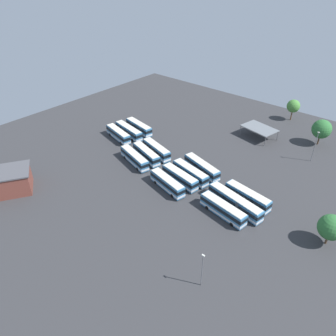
% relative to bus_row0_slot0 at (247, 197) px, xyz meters
% --- Properties ---
extents(ground_plane, '(128.52, 128.52, 0.00)m').
position_rel_bus_row0_slot0_xyz_m(ground_plane, '(24.96, 0.93, -1.81)').
color(ground_plane, '#333335').
extents(bus_row0_slot0, '(12.46, 4.32, 3.42)m').
position_rel_bus_row0_slot0_xyz_m(bus_row0_slot0, '(0.00, 0.00, 0.00)').
color(bus_row0_slot0, teal).
rests_on(bus_row0_slot0, ground_plane).
extents(bus_row0_slot1, '(15.50, 5.44, 3.42)m').
position_rel_bus_row0_slot0_xyz_m(bus_row0_slot1, '(1.21, 3.86, 0.00)').
color(bus_row0_slot1, teal).
rests_on(bus_row0_slot1, ground_plane).
extents(bus_row0_slot2, '(12.56, 4.44, 3.42)m').
position_rel_bus_row0_slot0_xyz_m(bus_row0_slot2, '(1.98, 7.95, 0.00)').
color(bus_row0_slot2, teal).
rests_on(bus_row0_slot2, ground_plane).
extents(bus_row1_slot0, '(12.89, 5.74, 3.42)m').
position_rel_bus_row0_slot0_xyz_m(bus_row1_slot0, '(16.20, -3.45, 0.00)').
color(bus_row1_slot0, teal).
rests_on(bus_row1_slot0, ground_plane).
extents(bus_row1_slot1, '(12.19, 4.80, 3.42)m').
position_rel_bus_row0_slot0_xyz_m(bus_row1_slot1, '(16.91, 0.81, -0.00)').
color(bus_row1_slot1, teal).
rests_on(bus_row1_slot1, ground_plane).
extents(bus_row1_slot2, '(11.95, 4.44, 3.42)m').
position_rel_bus_row0_slot0_xyz_m(bus_row1_slot2, '(17.75, 4.32, -0.00)').
color(bus_row1_slot2, teal).
rests_on(bus_row1_slot2, ground_plane).
extents(bus_row1_slot3, '(11.98, 4.98, 3.42)m').
position_rel_bus_row0_slot0_xyz_m(bus_row1_slot3, '(18.55, 8.53, -0.00)').
color(bus_row1_slot3, teal).
rests_on(bus_row1_slot3, ground_plane).
extents(bus_row2_slot1, '(12.10, 5.52, 3.42)m').
position_rel_bus_row0_slot0_xyz_m(bus_row2_slot1, '(32.41, -2.50, -0.00)').
color(bus_row2_slot1, teal).
rests_on(bus_row2_slot1, ground_plane).
extents(bus_row2_slot2, '(11.99, 5.67, 3.42)m').
position_rel_bus_row0_slot0_xyz_m(bus_row2_slot2, '(32.94, 1.38, -0.00)').
color(bus_row2_slot2, teal).
rests_on(bus_row2_slot2, ground_plane).
extents(bus_row2_slot3, '(12.60, 5.71, 3.42)m').
position_rel_bus_row0_slot0_xyz_m(bus_row2_slot3, '(33.97, 5.27, 0.00)').
color(bus_row2_slot3, teal).
rests_on(bus_row2_slot3, ground_plane).
extents(bus_row3_slot0, '(12.32, 4.71, 3.42)m').
position_rel_bus_row0_slot0_xyz_m(bus_row3_slot0, '(47.48, -10.08, -0.00)').
color(bus_row3_slot0, teal).
rests_on(bus_row3_slot0, ground_plane).
extents(bus_row3_slot1, '(13.00, 4.90, 3.42)m').
position_rel_bus_row0_slot0_xyz_m(bus_row3_slot1, '(47.99, -5.76, 0.00)').
color(bus_row3_slot1, teal).
rests_on(bus_row3_slot1, ground_plane).
extents(bus_row3_slot2, '(12.08, 5.10, 3.42)m').
position_rel_bus_row0_slot0_xyz_m(bus_row3_slot2, '(48.90, -1.91, -0.00)').
color(bus_row3_slot2, teal).
rests_on(bus_row3_slot2, ground_plane).
extents(depot_building, '(13.24, 14.21, 5.95)m').
position_rel_bus_row0_slot0_xyz_m(depot_building, '(48.92, 35.56, 1.18)').
color(depot_building, brown).
rests_on(depot_building, ground_plane).
extents(maintenance_shelter, '(12.06, 9.12, 3.50)m').
position_rel_bus_row0_slot0_xyz_m(maintenance_shelter, '(14.25, -33.33, 1.53)').
color(maintenance_shelter, slate).
rests_on(maintenance_shelter, ground_plane).
extents(lamp_post_by_building, '(0.56, 0.28, 9.56)m').
position_rel_bus_row0_slot0_xyz_m(lamp_post_by_building, '(-4.83, -29.76, 3.39)').
color(lamp_post_by_building, slate).
rests_on(lamp_post_by_building, ground_plane).
extents(lamp_post_far_corner, '(0.56, 0.28, 8.01)m').
position_rel_bus_row0_slot0_xyz_m(lamp_post_far_corner, '(-5.55, 26.98, 2.61)').
color(lamp_post_far_corner, slate).
rests_on(lamp_post_far_corner, ground_plane).
extents(tree_northeast, '(4.69, 4.69, 7.77)m').
position_rel_bus_row0_slot0_xyz_m(tree_northeast, '(11.71, -53.87, 3.59)').
color(tree_northeast, brown).
rests_on(tree_northeast, ground_plane).
extents(tree_northwest, '(5.45, 5.45, 7.31)m').
position_rel_bus_row0_slot0_xyz_m(tree_northwest, '(-19.49, 1.27, 2.76)').
color(tree_northwest, brown).
rests_on(tree_northwest, ground_plane).
extents(tree_east_edge, '(6.03, 6.03, 8.44)m').
position_rel_bus_row0_slot0_xyz_m(tree_east_edge, '(-2.66, -41.46, 3.60)').
color(tree_east_edge, brown).
rests_on(tree_east_edge, ground_plane).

